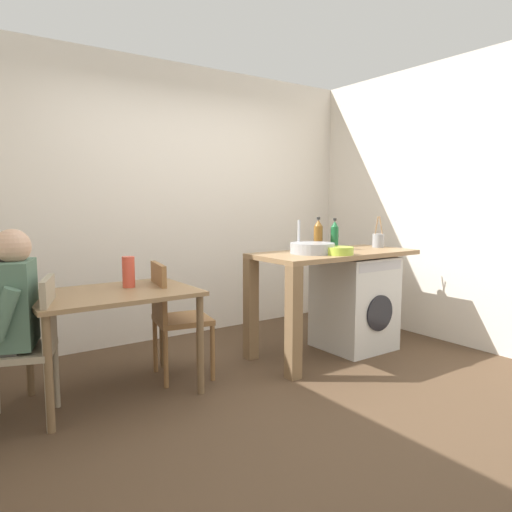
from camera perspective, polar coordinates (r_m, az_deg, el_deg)
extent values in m
plane|color=#4C3826|center=(3.55, 2.49, -15.90)|extent=(5.46, 5.46, 0.00)
cube|color=silver|center=(4.79, -10.27, 6.37)|extent=(4.60, 0.10, 2.70)
cube|color=silver|center=(4.90, 23.15, 5.95)|extent=(0.10, 3.80, 2.70)
cube|color=olive|center=(3.42, -16.91, -4.39)|extent=(1.10, 0.76, 0.03)
cylinder|color=brown|center=(3.09, -23.81, -12.97)|extent=(0.05, 0.05, 0.71)
cylinder|color=brown|center=(3.40, -6.75, -10.64)|extent=(0.05, 0.05, 0.71)
cylinder|color=brown|center=(3.71, -25.81, -9.79)|extent=(0.05, 0.05, 0.71)
cylinder|color=brown|center=(3.97, -11.28, -8.18)|extent=(0.05, 0.05, 0.71)
cube|color=gray|center=(3.26, -26.79, -10.34)|extent=(0.51, 0.51, 0.04)
cube|color=gray|center=(3.17, -23.79, -6.44)|extent=(0.16, 0.37, 0.45)
cylinder|color=gray|center=(3.13, -23.86, -15.23)|extent=(0.04, 0.04, 0.45)
cylinder|color=gray|center=(3.46, -23.02, -13.06)|extent=(0.04, 0.04, 0.45)
cube|color=olive|center=(3.72, -8.86, -7.63)|extent=(0.47, 0.47, 0.04)
cube|color=olive|center=(3.63, -11.67, -4.41)|extent=(0.11, 0.38, 0.45)
cylinder|color=olive|center=(4.00, -6.98, -9.95)|extent=(0.04, 0.04, 0.45)
cylinder|color=olive|center=(3.67, -5.27, -11.44)|extent=(0.04, 0.04, 0.45)
cylinder|color=olive|center=(3.91, -12.10, -10.42)|extent=(0.04, 0.04, 0.45)
cylinder|color=olive|center=(3.58, -10.86, -12.02)|extent=(0.04, 0.04, 0.45)
cube|color=#4C6B56|center=(3.19, -27.07, -5.16)|extent=(0.30, 0.39, 0.52)
cylinder|color=#4C6B56|center=(2.99, -28.21, -6.22)|extent=(0.21, 0.15, 0.31)
cylinder|color=#4C6B56|center=(3.39, -26.70, -4.70)|extent=(0.21, 0.15, 0.31)
sphere|color=tan|center=(3.14, -27.40, 1.03)|extent=(0.21, 0.21, 0.21)
sphere|color=black|center=(3.16, -28.38, -0.51)|extent=(0.12, 0.12, 0.12)
cube|color=olive|center=(4.23, 9.48, 0.26)|extent=(1.50, 0.68, 0.04)
cube|color=brown|center=(3.64, 4.57, -8.06)|extent=(0.10, 0.10, 0.88)
cube|color=brown|center=(4.09, -0.62, -6.40)|extent=(0.10, 0.10, 0.88)
cube|color=silver|center=(4.49, 11.78, -5.50)|extent=(0.60, 0.60, 0.86)
cylinder|color=black|center=(4.30, 14.73, -6.70)|extent=(0.32, 0.02, 0.32)
cube|color=#B2B2B7|center=(4.23, 14.82, -1.23)|extent=(0.54, 0.01, 0.08)
cylinder|color=#9EA0A5|center=(4.05, 6.83, 0.95)|extent=(0.38, 0.38, 0.09)
cylinder|color=#B2B2B7|center=(4.17, 5.21, 2.45)|extent=(0.02, 0.02, 0.28)
cylinder|color=brown|center=(4.40, 7.53, 2.21)|extent=(0.08, 0.08, 0.22)
cone|color=brown|center=(4.39, 7.56, 4.00)|extent=(0.07, 0.07, 0.06)
cylinder|color=#262626|center=(4.39, 7.56, 4.55)|extent=(0.03, 0.03, 0.02)
cylinder|color=#19592D|center=(4.42, 9.49, 2.14)|extent=(0.07, 0.07, 0.21)
cone|color=#19592D|center=(4.41, 9.52, 3.86)|extent=(0.07, 0.07, 0.06)
cylinder|color=#262626|center=(4.41, 9.53, 4.39)|extent=(0.03, 0.03, 0.02)
cylinder|color=#A8C63D|center=(3.99, 10.05, 0.63)|extent=(0.24, 0.24, 0.07)
cylinder|color=olive|center=(3.98, 10.05, 0.86)|extent=(0.19, 0.19, 0.03)
cylinder|color=gray|center=(4.71, 14.57, 1.82)|extent=(0.11, 0.11, 0.13)
cylinder|color=#99724C|center=(4.70, 14.39, 3.58)|extent=(0.01, 0.04, 0.18)
cylinder|color=#99724C|center=(4.71, 14.89, 3.58)|extent=(0.01, 0.05, 0.18)
cylinder|color=#D84C38|center=(3.54, -15.17, -1.87)|extent=(0.09, 0.09, 0.23)
cube|color=#B2B2B7|center=(4.12, 9.95, 0.43)|extent=(0.15, 0.06, 0.01)
cube|color=#262628|center=(4.12, 9.95, 0.43)|extent=(0.15, 0.06, 0.01)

